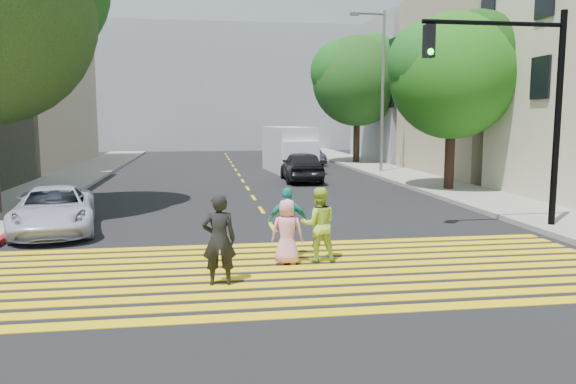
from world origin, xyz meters
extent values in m
plane|color=black|center=(0.00, 0.00, 0.00)|extent=(120.00, 120.00, 0.00)
cube|color=gray|center=(-8.50, 22.00, 0.07)|extent=(3.00, 40.00, 0.15)
cube|color=gray|center=(8.50, 15.00, 0.07)|extent=(3.00, 60.00, 0.15)
cube|color=maroon|center=(-6.90, 6.00, 0.08)|extent=(0.20, 8.00, 0.16)
cube|color=yellow|center=(0.00, -1.20, 0.01)|extent=(13.40, 0.35, 0.01)
cube|color=yellow|center=(0.00, -0.65, 0.01)|extent=(13.40, 0.35, 0.01)
cube|color=yellow|center=(0.00, -0.10, 0.01)|extent=(13.40, 0.35, 0.01)
cube|color=yellow|center=(0.00, 0.45, 0.01)|extent=(13.40, 0.35, 0.01)
cube|color=yellow|center=(0.00, 1.00, 0.01)|extent=(13.40, 0.35, 0.01)
cube|color=yellow|center=(0.00, 1.55, 0.01)|extent=(13.40, 0.35, 0.01)
cube|color=yellow|center=(0.00, 2.10, 0.01)|extent=(13.40, 0.35, 0.01)
cube|color=yellow|center=(0.00, 2.65, 0.01)|extent=(13.40, 0.35, 0.01)
cube|color=yellow|center=(0.00, 3.20, 0.01)|extent=(13.40, 0.35, 0.01)
cube|color=yellow|center=(0.00, 3.75, 0.01)|extent=(13.40, 0.35, 0.01)
cube|color=yellow|center=(0.00, 6.00, 0.01)|extent=(0.12, 1.40, 0.01)
cube|color=yellow|center=(0.00, 9.00, 0.01)|extent=(0.12, 1.40, 0.01)
cube|color=yellow|center=(0.00, 12.00, 0.01)|extent=(0.12, 1.40, 0.01)
cube|color=yellow|center=(0.00, 15.00, 0.01)|extent=(0.12, 1.40, 0.01)
cube|color=yellow|center=(0.00, 18.00, 0.01)|extent=(0.12, 1.40, 0.01)
cube|color=yellow|center=(0.00, 21.00, 0.01)|extent=(0.12, 1.40, 0.01)
cube|color=yellow|center=(0.00, 24.00, 0.01)|extent=(0.12, 1.40, 0.01)
cube|color=yellow|center=(0.00, 27.00, 0.01)|extent=(0.12, 1.40, 0.01)
cube|color=yellow|center=(0.00, 30.00, 0.01)|extent=(0.12, 1.40, 0.01)
cube|color=yellow|center=(0.00, 33.00, 0.01)|extent=(0.12, 1.40, 0.01)
cube|color=yellow|center=(0.00, 36.00, 0.01)|extent=(0.12, 1.40, 0.01)
cube|color=yellow|center=(0.00, 39.00, 0.01)|extent=(0.12, 1.40, 0.01)
cube|color=tan|center=(15.00, 19.00, 5.00)|extent=(10.00, 10.00, 10.00)
cube|color=gray|center=(15.00, 30.00, 5.00)|extent=(10.00, 10.00, 10.00)
cube|color=gray|center=(0.00, 48.00, 6.00)|extent=(30.00, 8.00, 12.00)
cylinder|color=black|center=(8.27, 12.51, 1.37)|extent=(0.47, 0.47, 2.73)
sphere|color=#295B13|center=(8.27, 12.51, 4.79)|extent=(6.00, 6.00, 5.14)
sphere|color=black|center=(9.33, 12.59, 5.56)|extent=(4.50, 4.50, 3.86)
sphere|color=#154417|center=(7.35, 12.49, 5.30)|extent=(4.20, 4.20, 3.60)
cylinder|color=black|center=(8.32, 27.16, 1.57)|extent=(0.51, 0.51, 3.14)
sphere|color=#1A4B0F|center=(8.32, 27.16, 5.54)|extent=(6.89, 6.89, 5.99)
sphere|color=#0D370A|center=(9.55, 27.25, 6.44)|extent=(5.17, 5.17, 4.49)
sphere|color=#0D5511|center=(7.26, 27.13, 6.14)|extent=(4.83, 4.83, 4.19)
imported|color=black|center=(-1.65, 0.59, 0.86)|extent=(0.63, 0.41, 1.72)
imported|color=#B1DB3C|center=(0.52, 2.04, 0.81)|extent=(0.80, 0.63, 1.62)
imported|color=pink|center=(-0.19, 1.90, 0.70)|extent=(0.77, 0.59, 1.40)
imported|color=teal|center=(-0.08, 2.47, 0.79)|extent=(0.95, 0.45, 1.57)
imported|color=silver|center=(-5.95, 6.17, 0.61)|extent=(2.78, 4.71, 1.23)
imported|color=black|center=(2.84, 17.29, 0.76)|extent=(1.95, 4.51, 1.51)
imported|color=#BABBBC|center=(3.45, 31.62, 0.64)|extent=(1.88, 4.44, 1.28)
imported|color=black|center=(5.08, 27.09, 0.60)|extent=(1.69, 3.78, 1.20)
cube|color=silver|center=(2.99, 22.51, 1.29)|extent=(2.54, 5.34, 2.58)
cube|color=white|center=(3.21, 20.24, 0.93)|extent=(2.07, 1.42, 1.86)
cylinder|color=black|center=(2.34, 20.58, 0.36)|extent=(0.33, 0.74, 0.72)
cylinder|color=#262626|center=(3.99, 20.73, 0.36)|extent=(0.33, 0.74, 0.72)
cylinder|color=black|center=(1.99, 24.28, 0.36)|extent=(0.33, 0.74, 0.72)
cylinder|color=black|center=(3.64, 24.43, 0.36)|extent=(0.33, 0.74, 0.72)
cylinder|color=black|center=(7.64, 4.47, 2.97)|extent=(0.18, 0.18, 5.93)
cylinder|color=black|center=(5.66, 4.46, 5.54)|extent=(3.96, 0.14, 0.12)
cube|color=black|center=(3.88, 4.45, 5.04)|extent=(0.26, 0.26, 0.83)
sphere|color=green|center=(3.88, 4.31, 4.77)|extent=(0.16, 0.16, 0.16)
cylinder|color=gray|center=(7.89, 20.45, 4.42)|extent=(0.16, 0.16, 8.84)
cylinder|color=slate|center=(7.01, 20.43, 8.65)|extent=(1.77, 0.16, 0.12)
cube|color=slate|center=(6.22, 20.41, 8.60)|extent=(0.50, 0.23, 0.15)
camera|label=1|loc=(-1.91, -9.62, 3.08)|focal=35.00mm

